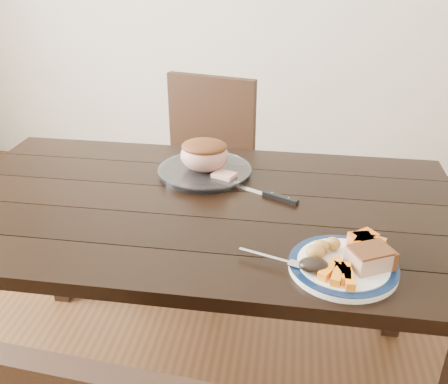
# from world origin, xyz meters

# --- Properties ---
(ground) EXTENTS (4.00, 4.00, 0.00)m
(ground) POSITION_xyz_m (0.00, 0.00, 0.00)
(ground) COLOR #472B16
(ground) RESTS_ON ground
(dining_table) EXTENTS (1.61, 0.92, 0.75)m
(dining_table) POSITION_xyz_m (0.00, 0.00, 0.66)
(dining_table) COLOR black
(dining_table) RESTS_ON ground
(chair_far) EXTENTS (0.51, 0.52, 0.93)m
(chair_far) POSITION_xyz_m (-0.13, 0.74, 0.52)
(chair_far) COLOR black
(chair_far) RESTS_ON ground
(dinner_plate) EXTENTS (0.27, 0.27, 0.02)m
(dinner_plate) POSITION_xyz_m (0.41, -0.30, 0.76)
(dinner_plate) COLOR white
(dinner_plate) RESTS_ON dining_table
(plate_rim) EXTENTS (0.27, 0.27, 0.02)m
(plate_rim) POSITION_xyz_m (0.41, -0.30, 0.77)
(plate_rim) COLOR #0B1B3A
(plate_rim) RESTS_ON dinner_plate
(serving_platter) EXTENTS (0.31, 0.31, 0.02)m
(serving_platter) POSITION_xyz_m (-0.02, 0.20, 0.76)
(serving_platter) COLOR white
(serving_platter) RESTS_ON dining_table
(pork_slice) EXTENTS (0.12, 0.11, 0.04)m
(pork_slice) POSITION_xyz_m (0.47, -0.30, 0.79)
(pork_slice) COLOR tan
(pork_slice) RESTS_ON dinner_plate
(roasted_potatoes) EXTENTS (0.09, 0.09, 0.04)m
(roasted_potatoes) POSITION_xyz_m (0.36, -0.27, 0.79)
(roasted_potatoes) COLOR gold
(roasted_potatoes) RESTS_ON dinner_plate
(carrot_batons) EXTENTS (0.08, 0.11, 0.02)m
(carrot_batons) POSITION_xyz_m (0.40, -0.36, 0.78)
(carrot_batons) COLOR orange
(carrot_batons) RESTS_ON dinner_plate
(pumpkin_wedges) EXTENTS (0.10, 0.10, 0.04)m
(pumpkin_wedges) POSITION_xyz_m (0.47, -0.23, 0.79)
(pumpkin_wedges) COLOR orange
(pumpkin_wedges) RESTS_ON dinner_plate
(dark_mushroom) EXTENTS (0.07, 0.05, 0.03)m
(dark_mushroom) POSITION_xyz_m (0.34, -0.34, 0.79)
(dark_mushroom) COLOR black
(dark_mushroom) RESTS_ON dinner_plate
(fork) EXTENTS (0.17, 0.07, 0.00)m
(fork) POSITION_xyz_m (0.25, -0.31, 0.77)
(fork) COLOR silver
(fork) RESTS_ON dinner_plate
(roast_joint) EXTENTS (0.16, 0.14, 0.11)m
(roast_joint) POSITION_xyz_m (-0.02, 0.20, 0.82)
(roast_joint) COLOR tan
(roast_joint) RESTS_ON serving_platter
(cut_slice) EXTENTS (0.09, 0.08, 0.02)m
(cut_slice) POSITION_xyz_m (0.06, 0.15, 0.78)
(cut_slice) COLOR tan
(cut_slice) RESTS_ON serving_platter
(carving_knife) EXTENTS (0.29, 0.17, 0.01)m
(carving_knife) POSITION_xyz_m (0.21, 0.07, 0.76)
(carving_knife) COLOR silver
(carving_knife) RESTS_ON dining_table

